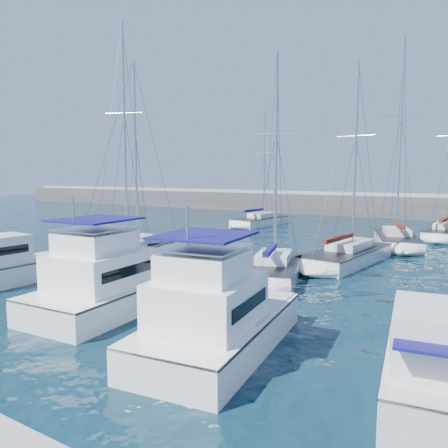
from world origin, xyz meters
The scene contains 13 objects.
ground centered at (0.00, 0.00, 0.00)m, with size 220.00×220.00×0.00m, color black.
breakwater centered at (0.00, 52.00, 1.05)m, with size 160.00×6.00×4.45m.
motor_yacht_port_outer centered at (-10.96, -1.13, 0.94)m, with size 2.97×7.04×3.20m.
motor_yacht_port_inner centered at (-2.36, -1.37, 1.13)m, with size 4.46×9.00×4.69m.
motor_yacht_stbd_inner centered at (4.44, -3.03, 1.13)m, with size 4.60×8.30×4.69m.
motor_yacht_stbd_outer centered at (11.30, -2.72, 0.94)m, with size 3.26×6.34×3.20m.
sailboat_mid_a centered at (-10.59, 8.44, 0.53)m, with size 4.33×8.16×14.80m.
sailboat_mid_b centered at (-8.89, 6.04, 0.56)m, with size 5.33×7.82×16.58m.
sailboat_mid_c centered at (1.50, 7.87, 0.52)m, with size 4.91×7.67×13.71m.
sailboat_mid_d centered at (3.96, 14.79, 0.50)m, with size 4.29×9.84×14.17m.
sailboat_back_a centered at (-11.54, 31.82, 0.51)m, with size 4.01×8.72×14.06m.
sailboat_back_b centered at (5.59, 24.23, 0.56)m, with size 5.46×8.77×18.13m.
sailboat_back_c centered at (8.74, 31.31, 0.54)m, with size 3.59×7.68×15.85m.
Camera 1 is at (12.43, -15.39, 6.22)m, focal length 35.00 mm.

